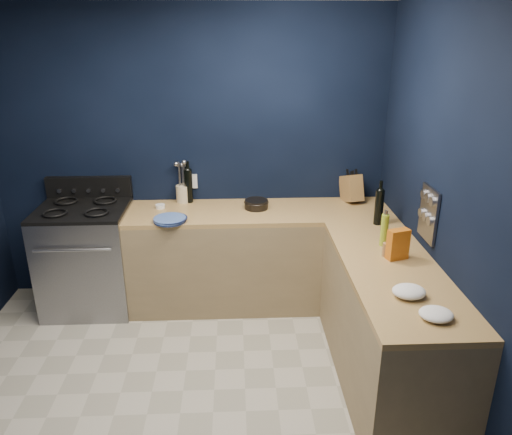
{
  "coord_description": "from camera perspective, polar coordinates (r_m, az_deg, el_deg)",
  "views": [
    {
      "loc": [
        0.39,
        -2.61,
        2.4
      ],
      "look_at": [
        0.55,
        1.0,
        1.0
      ],
      "focal_mm": 34.67,
      "sensor_mm": 36.0,
      "label": 1
    }
  ],
  "objects": [
    {
      "name": "floor",
      "position": [
        3.57,
        -8.74,
        -21.54
      ],
      "size": [
        3.5,
        3.5,
        0.02
      ],
      "primitive_type": "cube",
      "color": "#A9A494",
      "rests_on": "ground"
    },
    {
      "name": "wall_back",
      "position": [
        4.52,
        -7.47,
        6.92
      ],
      "size": [
        3.5,
        0.02,
        2.6
      ],
      "primitive_type": "cube",
      "color": "black",
      "rests_on": "ground"
    },
    {
      "name": "wall_right",
      "position": [
        3.15,
        23.49,
        -1.12
      ],
      "size": [
        0.02,
        3.5,
        2.6
      ],
      "primitive_type": "cube",
      "color": "black",
      "rests_on": "ground"
    },
    {
      "name": "cab_back",
      "position": [
        4.5,
        0.39,
        -4.76
      ],
      "size": [
        2.3,
        0.63,
        0.86
      ],
      "primitive_type": "cube",
      "color": "#88734F",
      "rests_on": "floor"
    },
    {
      "name": "top_back",
      "position": [
        4.32,
        0.4,
        0.61
      ],
      "size": [
        2.3,
        0.63,
        0.04
      ],
      "primitive_type": "cube",
      "color": "brown",
      "rests_on": "cab_back"
    },
    {
      "name": "cab_right",
      "position": [
        3.65,
        14.87,
        -12.25
      ],
      "size": [
        0.63,
        1.67,
        0.86
      ],
      "primitive_type": "cube",
      "color": "#88734F",
      "rests_on": "floor"
    },
    {
      "name": "top_right",
      "position": [
        3.43,
        15.57,
        -5.95
      ],
      "size": [
        0.63,
        1.67,
        0.04
      ],
      "primitive_type": "cube",
      "color": "brown",
      "rests_on": "cab_right"
    },
    {
      "name": "gas_range",
      "position": [
        4.66,
        -18.8,
        -4.63
      ],
      "size": [
        0.76,
        0.66,
        0.92
      ],
      "primitive_type": "cube",
      "color": "gray",
      "rests_on": "floor"
    },
    {
      "name": "oven_door",
      "position": [
        4.4,
        -19.85,
        -6.52
      ],
      "size": [
        0.59,
        0.02,
        0.42
      ],
      "primitive_type": "cube",
      "color": "black",
      "rests_on": "gas_range"
    },
    {
      "name": "cooktop",
      "position": [
        4.48,
        -19.51,
        0.86
      ],
      "size": [
        0.76,
        0.66,
        0.03
      ],
      "primitive_type": "cube",
      "color": "black",
      "rests_on": "gas_range"
    },
    {
      "name": "backguard",
      "position": [
        4.72,
        -18.68,
        3.31
      ],
      "size": [
        0.76,
        0.06,
        0.2
      ],
      "primitive_type": "cube",
      "color": "black",
      "rests_on": "gas_range"
    },
    {
      "name": "spice_panel",
      "position": [
        3.64,
        19.3,
        0.39
      ],
      "size": [
        0.02,
        0.28,
        0.38
      ],
      "primitive_type": "cube",
      "color": "gray",
      "rests_on": "wall_right"
    },
    {
      "name": "wall_outlet",
      "position": [
        4.56,
        -7.36,
        4.18
      ],
      "size": [
        0.09,
        0.02,
        0.13
      ],
      "primitive_type": "cube",
      "color": "white",
      "rests_on": "wall_back"
    },
    {
      "name": "plate_stack",
      "position": [
        4.12,
        -9.92,
        -0.23
      ],
      "size": [
        0.27,
        0.27,
        0.03
      ],
      "primitive_type": "cylinder",
      "rotation": [
        0.0,
        0.0,
        0.03
      ],
      "color": "#405EAF",
      "rests_on": "top_back"
    },
    {
      "name": "ramekin",
      "position": [
        4.44,
        -10.98,
        1.27
      ],
      "size": [
        0.11,
        0.11,
        0.03
      ],
      "primitive_type": "cylinder",
      "rotation": [
        0.0,
        0.0,
        -0.38
      ],
      "color": "white",
      "rests_on": "top_back"
    },
    {
      "name": "utensil_crock",
      "position": [
        4.55,
        -8.41,
        2.75
      ],
      "size": [
        0.14,
        0.14,
        0.16
      ],
      "primitive_type": "cylinder",
      "rotation": [
        0.0,
        0.0,
        -0.14
      ],
      "color": "beige",
      "rests_on": "top_back"
    },
    {
      "name": "wine_bottle_back",
      "position": [
        4.52,
        -7.8,
        3.6
      ],
      "size": [
        0.09,
        0.09,
        0.3
      ],
      "primitive_type": "cylinder",
      "rotation": [
        0.0,
        0.0,
        0.19
      ],
      "color": "black",
      "rests_on": "top_back"
    },
    {
      "name": "lemon_basket",
      "position": [
        4.35,
        0.04,
        1.54
      ],
      "size": [
        0.25,
        0.25,
        0.08
      ],
      "primitive_type": "cylinder",
      "rotation": [
        0.0,
        0.0,
        0.23
      ],
      "color": "black",
      "rests_on": "top_back"
    },
    {
      "name": "knife_block",
      "position": [
        4.6,
        10.94,
        3.33
      ],
      "size": [
        0.2,
        0.31,
        0.3
      ],
      "primitive_type": "cube",
      "rotation": [
        -0.31,
        0.0,
        0.26
      ],
      "color": "brown",
      "rests_on": "top_back"
    },
    {
      "name": "wine_bottle_right",
      "position": [
        4.09,
        14.01,
        1.14
      ],
      "size": [
        0.08,
        0.08,
        0.29
      ],
      "primitive_type": "cylinder",
      "rotation": [
        0.0,
        0.0,
        -0.23
      ],
      "color": "black",
      "rests_on": "top_right"
    },
    {
      "name": "oil_bottle",
      "position": [
        3.7,
        14.58,
        -1.42
      ],
      "size": [
        0.07,
        0.07,
        0.24
      ],
      "primitive_type": "cylinder",
      "rotation": [
        0.0,
        0.0,
        -0.32
      ],
      "color": "#8AA423",
      "rests_on": "top_right"
    },
    {
      "name": "spice_jar_near",
      "position": [
        3.56,
        14.72,
        -3.6
      ],
      "size": [
        0.06,
        0.06,
        0.1
      ],
      "primitive_type": "cylinder",
      "rotation": [
        0.0,
        0.0,
        0.25
      ],
      "color": "olive",
      "rests_on": "top_right"
    },
    {
      "name": "spice_jar_far",
      "position": [
        3.56,
        15.35,
        -3.63
      ],
      "size": [
        0.07,
        0.07,
        0.1
      ],
      "primitive_type": "cylinder",
      "rotation": [
        0.0,
        0.0,
        0.35
      ],
      "color": "olive",
      "rests_on": "top_right"
    },
    {
      "name": "crouton_bag",
      "position": [
        3.52,
        16.06,
        -2.99
      ],
      "size": [
        0.16,
        0.11,
        0.22
      ],
      "primitive_type": "cube",
      "rotation": [
        0.0,
        0.0,
        0.3
      ],
      "color": "#AE350D",
      "rests_on": "top_right"
    },
    {
      "name": "towel_front",
      "position": [
        3.09,
        17.24,
        -8.15
      ],
      "size": [
        0.24,
        0.22,
        0.07
      ],
      "primitive_type": "ellipsoid",
      "rotation": [
        0.0,
        0.0,
        0.32
      ],
      "color": "white",
      "rests_on": "top_right"
    },
    {
      "name": "towel_end",
      "position": [
        2.93,
        20.07,
        -10.43
      ],
      "size": [
        0.21,
        0.2,
        0.06
      ],
      "primitive_type": "ellipsoid",
      "rotation": [
        0.0,
        0.0,
        -0.17
      ],
      "color": "white",
      "rests_on": "top_right"
    }
  ]
}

